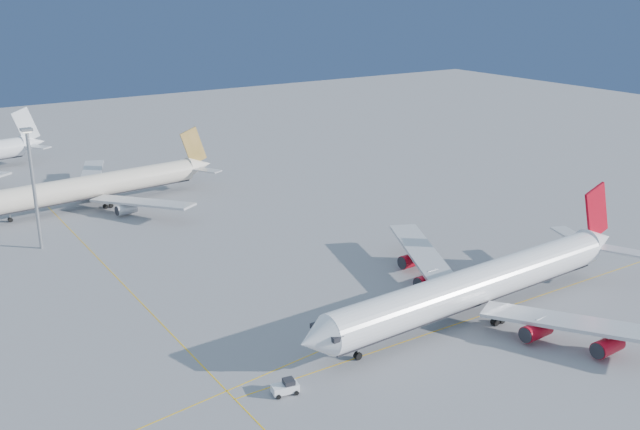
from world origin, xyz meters
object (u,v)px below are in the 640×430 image
(airliner_etihad, at_px, (101,185))
(light_mast, at_px, (33,179))
(airliner_virgin, at_px, (482,284))
(pushback_tug, at_px, (286,387))

(airliner_etihad, xyz_separation_m, light_mast, (-20.20, -23.87, 9.92))
(airliner_virgin, xyz_separation_m, pushback_tug, (-39.39, -3.23, -4.41))
(airliner_virgin, bearing_deg, light_mast, 124.31)
(airliner_etihad, relative_size, light_mast, 2.48)
(airliner_etihad, bearing_deg, airliner_virgin, -76.26)
(airliner_virgin, bearing_deg, airliner_etihad, 106.84)
(airliner_virgin, distance_m, pushback_tug, 39.77)
(pushback_tug, distance_m, light_mast, 77.79)
(airliner_virgin, bearing_deg, pushback_tug, -177.85)
(airliner_etihad, bearing_deg, pushback_tug, -98.94)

